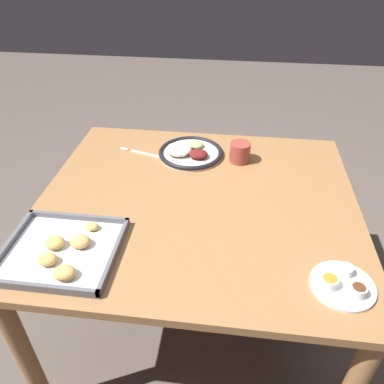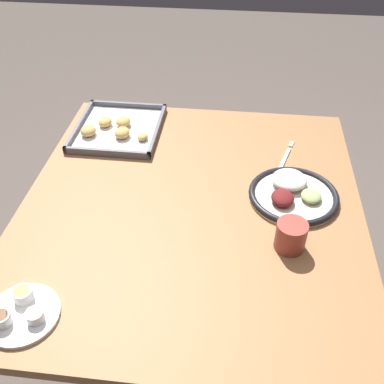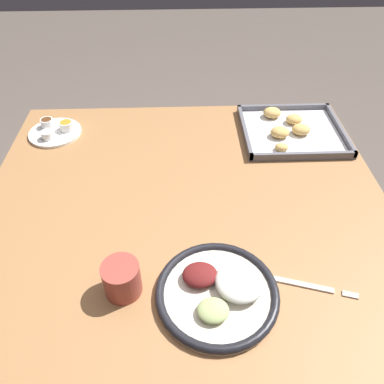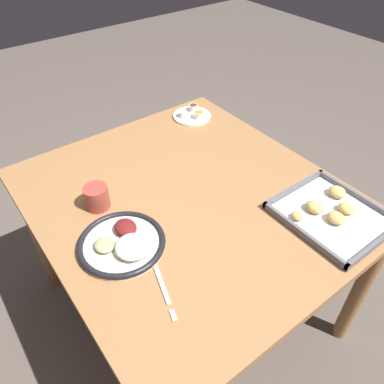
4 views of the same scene
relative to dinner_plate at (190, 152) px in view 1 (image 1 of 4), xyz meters
name	(u,v)px [view 1 (image 1 of 4)]	position (x,y,z in m)	size (l,w,h in m)	color
ground_plane	(196,319)	(-0.07, 0.30, -0.73)	(8.00, 8.00, 0.00)	#564C44
dining_table	(197,219)	(-0.07, 0.30, -0.11)	(1.14, 1.02, 0.71)	olive
dinner_plate	(190,152)	(0.00, 0.00, 0.00)	(0.27, 0.27, 0.05)	beige
fork	(146,154)	(0.19, 0.02, -0.01)	(0.22, 0.08, 0.00)	silver
saucer_plate	(343,284)	(-0.50, 0.65, 0.00)	(0.18, 0.18, 0.04)	white
baking_tray	(63,251)	(0.30, 0.62, 0.00)	(0.34, 0.30, 0.04)	#595960
drinking_cup	(240,152)	(-0.21, 0.02, 0.03)	(0.08, 0.08, 0.08)	#993D33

